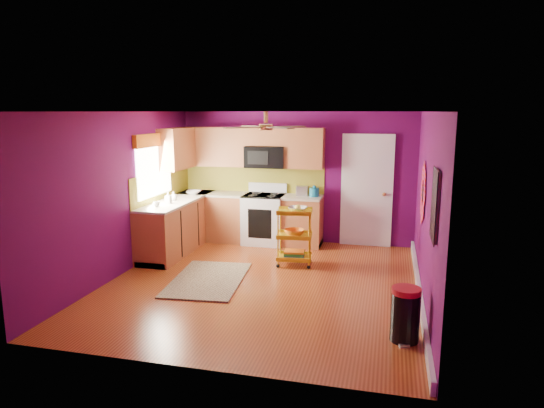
# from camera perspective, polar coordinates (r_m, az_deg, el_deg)

# --- Properties ---
(ground) EXTENTS (5.00, 5.00, 0.00)m
(ground) POSITION_cam_1_polar(r_m,az_deg,el_deg) (7.27, -1.07, -9.29)
(ground) COLOR maroon
(ground) RESTS_ON ground
(room_envelope) EXTENTS (4.54, 5.04, 2.52)m
(room_envelope) POSITION_cam_1_polar(r_m,az_deg,el_deg) (6.87, -0.90, 3.58)
(room_envelope) COLOR #55094B
(room_envelope) RESTS_ON ground
(lower_cabinets) EXTENTS (2.81, 2.31, 0.94)m
(lower_cabinets) POSITION_cam_1_polar(r_m,az_deg,el_deg) (9.20, -6.29, -2.20)
(lower_cabinets) COLOR brown
(lower_cabinets) RESTS_ON ground
(electric_range) EXTENTS (0.76, 0.66, 1.13)m
(electric_range) POSITION_cam_1_polar(r_m,az_deg,el_deg) (9.29, -0.93, -1.70)
(electric_range) COLOR white
(electric_range) RESTS_ON ground
(upper_cabinetry) EXTENTS (2.80, 2.30, 1.26)m
(upper_cabinetry) POSITION_cam_1_polar(r_m,az_deg,el_deg) (9.29, -5.11, 6.47)
(upper_cabinetry) COLOR brown
(upper_cabinetry) RESTS_ON ground
(left_window) EXTENTS (0.08, 1.35, 1.08)m
(left_window) POSITION_cam_1_polar(r_m,az_deg,el_deg) (8.65, -13.69, 5.47)
(left_window) COLOR white
(left_window) RESTS_ON ground
(panel_door) EXTENTS (0.95, 0.11, 2.15)m
(panel_door) POSITION_cam_1_polar(r_m,az_deg,el_deg) (9.19, 11.08, 1.40)
(panel_door) COLOR white
(panel_door) RESTS_ON ground
(right_wall_art) EXTENTS (0.04, 2.74, 1.04)m
(right_wall_art) POSITION_cam_1_polar(r_m,az_deg,el_deg) (6.36, 17.84, 0.74)
(right_wall_art) COLOR black
(right_wall_art) RESTS_ON ground
(ceiling_fan) EXTENTS (1.01, 1.01, 0.26)m
(ceiling_fan) POSITION_cam_1_polar(r_m,az_deg,el_deg) (7.02, -0.71, 9.12)
(ceiling_fan) COLOR #BF8C3F
(ceiling_fan) RESTS_ON ground
(shag_rug) EXTENTS (1.17, 1.75, 0.02)m
(shag_rug) POSITION_cam_1_polar(r_m,az_deg,el_deg) (7.45, -7.52, -8.78)
(shag_rug) COLOR black
(shag_rug) RESTS_ON ground
(rolling_cart) EXTENTS (0.61, 0.47, 1.02)m
(rolling_cart) POSITION_cam_1_polar(r_m,az_deg,el_deg) (7.95, 2.71, -3.58)
(rolling_cart) COLOR gold
(rolling_cart) RESTS_ON ground
(trash_can) EXTENTS (0.42, 0.42, 0.61)m
(trash_can) POSITION_cam_1_polar(r_m,az_deg,el_deg) (5.66, 15.40, -12.42)
(trash_can) COLOR black
(trash_can) RESTS_ON ground
(teal_kettle) EXTENTS (0.18, 0.18, 0.21)m
(teal_kettle) POSITION_cam_1_polar(r_m,az_deg,el_deg) (9.05, 4.99, 1.42)
(teal_kettle) COLOR #126B8C
(teal_kettle) RESTS_ON lower_cabinets
(toaster) EXTENTS (0.22, 0.15, 0.18)m
(toaster) POSITION_cam_1_polar(r_m,az_deg,el_deg) (9.15, 3.58, 1.57)
(toaster) COLOR beige
(toaster) RESTS_ON lower_cabinets
(soap_bottle_a) EXTENTS (0.09, 0.10, 0.21)m
(soap_bottle_a) POSITION_cam_1_polar(r_m,az_deg,el_deg) (8.52, -12.11, 0.75)
(soap_bottle_a) COLOR #EA3F72
(soap_bottle_a) RESTS_ON lower_cabinets
(soap_bottle_b) EXTENTS (0.12, 0.12, 0.16)m
(soap_bottle_b) POSITION_cam_1_polar(r_m,az_deg,el_deg) (8.80, -11.50, 0.93)
(soap_bottle_b) COLOR white
(soap_bottle_b) RESTS_ON lower_cabinets
(counter_dish) EXTENTS (0.28, 0.28, 0.07)m
(counter_dish) POSITION_cam_1_polar(r_m,az_deg,el_deg) (9.41, -9.21, 1.36)
(counter_dish) COLOR white
(counter_dish) RESTS_ON lower_cabinets
(counter_cup) EXTENTS (0.11, 0.11, 0.09)m
(counter_cup) POSITION_cam_1_polar(r_m,az_deg,el_deg) (8.28, -13.43, -0.02)
(counter_cup) COLOR white
(counter_cup) RESTS_ON lower_cabinets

